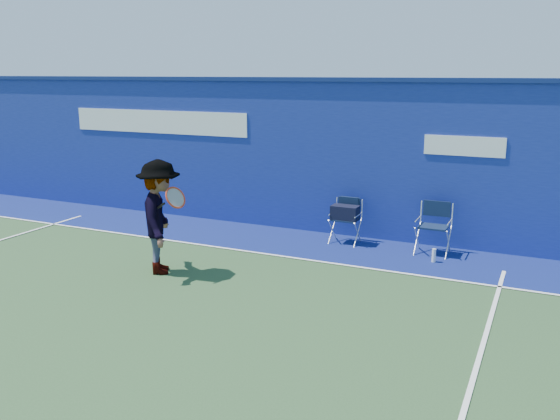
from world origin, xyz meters
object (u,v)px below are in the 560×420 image
at_px(directors_chair_left, 345,224).
at_px(water_bottle, 434,256).
at_px(tennis_player, 160,217).
at_px(directors_chair_right, 433,238).

height_order(directors_chair_left, water_bottle, directors_chair_left).
distance_m(directors_chair_left, tennis_player, 3.62).
bearing_deg(directors_chair_left, water_bottle, -15.65).
relative_size(directors_chair_left, tennis_player, 0.46).
xyz_separation_m(directors_chair_left, directors_chair_right, (1.65, -0.01, -0.07)).
bearing_deg(water_bottle, tennis_player, -148.96).
xyz_separation_m(directors_chair_right, water_bottle, (0.12, -0.49, -0.17)).
relative_size(water_bottle, tennis_player, 0.13).
bearing_deg(directors_chair_right, water_bottle, -76.21).
height_order(directors_chair_right, tennis_player, tennis_player).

